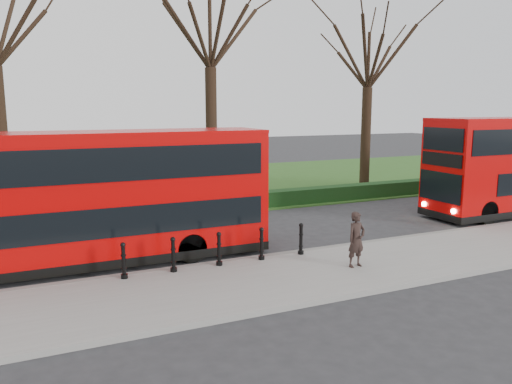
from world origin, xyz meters
name	(u,v)px	position (x,y,z in m)	size (l,w,h in m)	color
ground	(254,252)	(0.00, 0.00, 0.00)	(120.00, 120.00, 0.00)	#28282B
pavement	(296,276)	(0.00, -3.00, 0.07)	(60.00, 4.00, 0.15)	gray
kerb	(267,257)	(0.00, -1.00, 0.07)	(60.00, 0.25, 0.16)	slate
grass_verge	(155,188)	(0.00, 15.00, 0.03)	(60.00, 18.00, 0.06)	#2B521B
hedge	(195,205)	(0.00, 6.80, 0.40)	(60.00, 0.90, 0.80)	black
yellow_line_outer	(263,257)	(0.00, -0.70, 0.01)	(60.00, 0.10, 0.01)	yellow
yellow_line_inner	(260,255)	(0.00, -0.50, 0.01)	(60.00, 0.10, 0.01)	yellow
tree_mid	(210,22)	(2.00, 10.00, 9.22)	(8.11, 8.11, 12.67)	black
tree_right	(369,54)	(12.00, 10.00, 8.06)	(7.10, 7.10, 11.10)	black
bollard_row	(219,250)	(-1.78, -1.35, 0.65)	(5.88, 0.15, 1.00)	black
bus_lead	(101,198)	(-4.90, 0.79, 2.12)	(10.56, 2.43, 4.20)	#B10303
pedestrian	(356,239)	(1.97, -3.17, 1.00)	(0.62, 0.41, 1.70)	black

